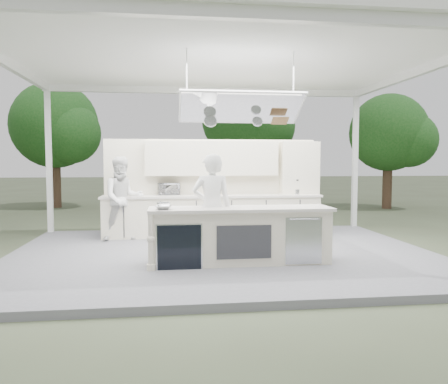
{
  "coord_description": "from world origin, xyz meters",
  "views": [
    {
      "loc": [
        -1.0,
        -8.17,
        1.85
      ],
      "look_at": [
        0.08,
        0.4,
        1.24
      ],
      "focal_mm": 35.0,
      "sensor_mm": 36.0,
      "label": 1
    }
  ],
  "objects": [
    {
      "name": "head_chef",
      "position": [
        -0.27,
        -0.7,
        1.05
      ],
      "size": [
        0.7,
        0.49,
        1.86
      ],
      "primitive_type": "imported",
      "rotation": [
        0.0,
        0.0,
        3.08
      ],
      "color": "white",
      "rests_on": "stage_deck"
    },
    {
      "name": "back_counter",
      "position": [
        0.0,
        1.9,
        0.6
      ],
      "size": [
        5.08,
        0.72,
        0.95
      ],
      "color": "beige",
      "rests_on": "stage_deck"
    },
    {
      "name": "bowl_large",
      "position": [
        -1.1,
        -1.06,
        1.1
      ],
      "size": [
        0.3,
        0.3,
        0.07
      ],
      "primitive_type": "imported",
      "rotation": [
        0.0,
        0.0,
        0.06
      ],
      "color": "silver",
      "rests_on": "demo_island"
    },
    {
      "name": "tent",
      "position": [
        0.0,
        -0.01,
        3.71
      ],
      "size": [
        8.2,
        6.2,
        3.86
      ],
      "color": "white",
      "rests_on": "ground"
    },
    {
      "name": "sous_chef",
      "position": [
        -2.01,
        1.55,
        1.04
      ],
      "size": [
        1.05,
        0.91,
        1.84
      ],
      "primitive_type": "imported",
      "rotation": [
        0.0,
        0.0,
        0.27
      ],
      "color": "silver",
      "rests_on": "stage_deck"
    },
    {
      "name": "stage_deck",
      "position": [
        0.0,
        0.0,
        0.06
      ],
      "size": [
        8.0,
        6.0,
        0.12
      ],
      "primitive_type": "cube",
      "color": "slate",
      "rests_on": "ground"
    },
    {
      "name": "tree_cluster",
      "position": [
        -0.16,
        9.77,
        3.29
      ],
      "size": [
        19.55,
        9.4,
        5.85
      ],
      "color": "#493224",
      "rests_on": "ground"
    },
    {
      "name": "back_wall_unit",
      "position": [
        0.44,
        2.11,
        1.57
      ],
      "size": [
        5.05,
        0.48,
        2.25
      ],
      "color": "beige",
      "rests_on": "stage_deck"
    },
    {
      "name": "ground",
      "position": [
        0.0,
        0.0,
        0.0
      ],
      "size": [
        90.0,
        90.0,
        0.0
      ],
      "primitive_type": "plane",
      "color": "#475138",
      "rests_on": "ground"
    },
    {
      "name": "toaster_oven",
      "position": [
        -1.02,
        2.08,
        1.21
      ],
      "size": [
        0.53,
        0.4,
        0.27
      ],
      "primitive_type": "imported",
      "rotation": [
        0.0,
        0.0,
        0.14
      ],
      "color": "#B5B7BC",
      "rests_on": "back_counter"
    },
    {
      "name": "demo_island",
      "position": [
        0.18,
        -0.91,
        0.6
      ],
      "size": [
        3.1,
        0.79,
        0.95
      ],
      "color": "beige",
      "rests_on": "stage_deck"
    },
    {
      "name": "bowl_small",
      "position": [
        -1.1,
        -0.65,
        1.11
      ],
      "size": [
        0.31,
        0.31,
        0.07
      ],
      "primitive_type": "imported",
      "rotation": [
        0.0,
        0.0,
        -0.37
      ],
      "color": "silver",
      "rests_on": "demo_island"
    }
  ]
}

